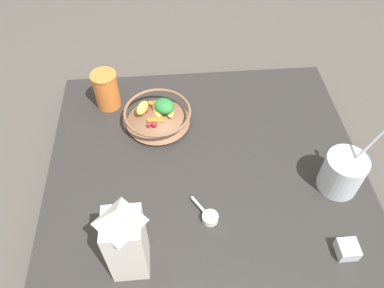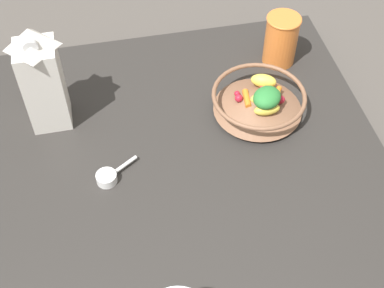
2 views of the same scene
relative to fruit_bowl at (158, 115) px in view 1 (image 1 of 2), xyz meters
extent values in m
plane|color=#4C4742|center=(-0.22, -0.14, -0.09)|extent=(6.00, 6.00, 0.00)
cube|color=#2D2B28|center=(-0.22, -0.14, -0.06)|extent=(0.93, 0.93, 0.05)
cylinder|color=brown|center=(0.00, 0.00, -0.03)|extent=(0.11, 0.11, 0.01)
cone|color=brown|center=(0.00, 0.00, -0.01)|extent=(0.21, 0.21, 0.04)
torus|color=brown|center=(0.00, 0.00, 0.02)|extent=(0.22, 0.22, 0.01)
ellipsoid|color=#EFD64C|center=(0.01, -0.04, 0.01)|extent=(0.06, 0.03, 0.03)
ellipsoid|color=#EFD64C|center=(0.01, 0.00, 0.01)|extent=(0.08, 0.04, 0.03)
ellipsoid|color=#EFD64C|center=(0.02, 0.05, 0.01)|extent=(0.07, 0.05, 0.03)
cylinder|color=orange|center=(-0.03, 0.01, 0.00)|extent=(0.02, 0.05, 0.01)
cylinder|color=orange|center=(0.04, 0.01, 0.00)|extent=(0.04, 0.05, 0.01)
cylinder|color=orange|center=(0.01, -0.01, 0.00)|extent=(0.04, 0.04, 0.02)
sphere|color=red|center=(0.05, -0.01, 0.01)|extent=(0.02, 0.02, 0.02)
sphere|color=red|center=(-0.04, 0.03, 0.00)|extent=(0.01, 0.01, 0.01)
sphere|color=red|center=(0.03, 0.00, 0.01)|extent=(0.02, 0.02, 0.02)
sphere|color=red|center=(0.00, 0.00, 0.01)|extent=(0.02, 0.02, 0.02)
sphere|color=red|center=(0.02, 0.04, 0.00)|extent=(0.01, 0.01, 0.01)
sphere|color=red|center=(-0.05, 0.01, 0.01)|extent=(0.02, 0.02, 0.02)
ellipsoid|color=#2D7F38|center=(0.01, -0.02, 0.03)|extent=(0.09, 0.09, 0.04)
cube|color=silver|center=(-0.47, 0.07, 0.07)|extent=(0.08, 0.08, 0.21)
pyramid|color=silver|center=(-0.47, 0.07, 0.20)|extent=(0.08, 0.08, 0.05)
cylinder|color=white|center=(-0.47, 0.05, 0.19)|extent=(0.03, 0.01, 0.03)
cylinder|color=silver|center=(-0.28, -0.50, 0.02)|extent=(0.11, 0.11, 0.12)
cylinder|color=white|center=(-0.28, -0.50, 0.07)|extent=(0.10, 0.10, 0.02)
cylinder|color=silver|center=(-0.28, -0.53, 0.11)|extent=(0.02, 0.07, 0.16)
cylinder|color=orange|center=(0.10, 0.17, 0.03)|extent=(0.08, 0.08, 0.13)
torus|color=orange|center=(0.10, 0.17, 0.09)|extent=(0.08, 0.08, 0.01)
cube|color=silver|center=(-0.48, -0.46, -0.02)|extent=(0.05, 0.05, 0.04)
cube|color=brown|center=(-0.48, -0.46, -0.02)|extent=(0.04, 0.04, 0.02)
cylinder|color=white|center=(-0.37, -0.13, -0.03)|extent=(0.04, 0.04, 0.02)
cylinder|color=white|center=(-0.32, -0.10, -0.03)|extent=(0.05, 0.04, 0.01)
camera|label=1|loc=(-0.84, -0.04, 0.86)|focal=35.00mm
camera|label=2|loc=(-0.33, -0.81, 0.87)|focal=50.00mm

